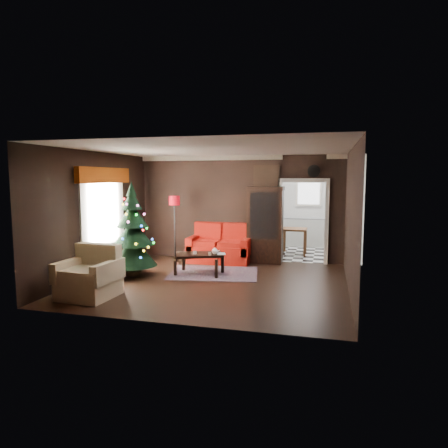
% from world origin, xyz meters
% --- Properties ---
extents(floor, '(5.50, 5.50, 0.00)m').
position_xyz_m(floor, '(0.00, 0.00, 0.00)').
color(floor, black).
rests_on(floor, ground).
extents(ceiling, '(5.50, 5.50, 0.00)m').
position_xyz_m(ceiling, '(0.00, 0.00, 2.80)').
color(ceiling, white).
rests_on(ceiling, ground).
extents(wall_back, '(5.50, 0.00, 5.50)m').
position_xyz_m(wall_back, '(0.00, 2.50, 1.40)').
color(wall_back, black).
rests_on(wall_back, ground).
extents(wall_front, '(5.50, 0.00, 5.50)m').
position_xyz_m(wall_front, '(0.00, -2.50, 1.40)').
color(wall_front, black).
rests_on(wall_front, ground).
extents(wall_left, '(0.00, 5.50, 5.50)m').
position_xyz_m(wall_left, '(-2.75, 0.00, 1.40)').
color(wall_left, black).
rests_on(wall_left, ground).
extents(wall_right, '(0.00, 5.50, 5.50)m').
position_xyz_m(wall_right, '(2.75, 0.00, 1.40)').
color(wall_right, black).
rests_on(wall_right, ground).
extents(doorway, '(1.10, 0.10, 2.10)m').
position_xyz_m(doorway, '(1.70, 2.50, 1.05)').
color(doorway, '#EFE5CF').
rests_on(doorway, ground).
extents(left_window, '(0.05, 1.60, 1.40)m').
position_xyz_m(left_window, '(-2.71, 0.20, 1.45)').
color(left_window, white).
rests_on(left_window, wall_left).
extents(valance, '(0.12, 2.10, 0.35)m').
position_xyz_m(valance, '(-2.63, 0.20, 2.27)').
color(valance, '#863308').
rests_on(valance, wall_left).
extents(kitchen_floor, '(3.00, 3.00, 0.00)m').
position_xyz_m(kitchen_floor, '(1.70, 4.00, 0.00)').
color(kitchen_floor, white).
rests_on(kitchen_floor, ground).
extents(kitchen_window, '(0.70, 0.06, 0.70)m').
position_xyz_m(kitchen_window, '(1.70, 5.45, 1.70)').
color(kitchen_window, white).
rests_on(kitchen_window, ground).
extents(rug, '(2.22, 1.76, 0.01)m').
position_xyz_m(rug, '(-0.21, 0.77, 0.01)').
color(rug, '#31262D').
rests_on(rug, ground).
extents(loveseat, '(1.70, 0.90, 1.00)m').
position_xyz_m(loveseat, '(-0.40, 2.05, 0.50)').
color(loveseat, maroon).
rests_on(loveseat, ground).
extents(curio_cabinet, '(0.90, 0.45, 1.90)m').
position_xyz_m(curio_cabinet, '(0.75, 2.27, 0.95)').
color(curio_cabinet, black).
rests_on(curio_cabinet, ground).
extents(floor_lamp, '(0.32, 0.32, 1.82)m').
position_xyz_m(floor_lamp, '(-1.60, 1.86, 0.83)').
color(floor_lamp, black).
rests_on(floor_lamp, ground).
extents(christmas_tree, '(1.32, 1.32, 2.04)m').
position_xyz_m(christmas_tree, '(-1.90, 0.07, 1.05)').
color(christmas_tree, black).
rests_on(christmas_tree, ground).
extents(armchair, '(1.02, 1.02, 0.98)m').
position_xyz_m(armchair, '(-1.94, -1.60, 0.46)').
color(armchair, tan).
rests_on(armchair, ground).
extents(coffee_table, '(1.21, 0.98, 0.47)m').
position_xyz_m(coffee_table, '(-0.51, 0.61, 0.25)').
color(coffee_table, black).
rests_on(coffee_table, rug).
extents(teapot, '(0.17, 0.17, 0.15)m').
position_xyz_m(teapot, '(-0.15, 0.62, 0.56)').
color(teapot, white).
rests_on(teapot, coffee_table).
extents(cup_a, '(0.10, 0.10, 0.07)m').
position_xyz_m(cup_a, '(-0.59, 0.54, 0.52)').
color(cup_a, white).
rests_on(cup_a, coffee_table).
extents(cup_b, '(0.08, 0.08, 0.06)m').
position_xyz_m(cup_b, '(-0.22, 0.48, 0.51)').
color(cup_b, beige).
rests_on(cup_b, coffee_table).
extents(book, '(0.18, 0.08, 0.26)m').
position_xyz_m(book, '(-0.09, 0.63, 0.61)').
color(book, gray).
rests_on(book, coffee_table).
extents(wall_clock, '(0.32, 0.32, 0.06)m').
position_xyz_m(wall_clock, '(1.95, 2.45, 2.38)').
color(wall_clock, silver).
rests_on(wall_clock, wall_back).
extents(painting, '(0.62, 0.05, 0.52)m').
position_xyz_m(painting, '(0.75, 2.46, 2.25)').
color(painting, tan).
rests_on(painting, wall_back).
extents(kitchen_counter, '(1.80, 0.60, 0.90)m').
position_xyz_m(kitchen_counter, '(1.70, 5.20, 0.45)').
color(kitchen_counter, silver).
rests_on(kitchen_counter, ground).
extents(kitchen_table, '(0.70, 0.70, 0.75)m').
position_xyz_m(kitchen_table, '(1.40, 3.70, 0.38)').
color(kitchen_table, brown).
rests_on(kitchen_table, ground).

